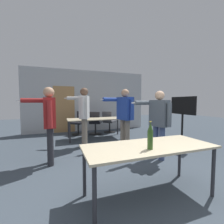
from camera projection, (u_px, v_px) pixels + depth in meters
The scene contains 13 objects.
ground_plane at pixel (171, 205), 1.96m from camera, with size 24.00×24.00×0.00m, color #3D4751.
back_wall at pixel (88, 101), 7.05m from camera, with size 5.64×0.12×2.81m.
conference_table_near at pixel (149, 150), 2.11m from camera, with size 1.85×0.75×0.74m.
conference_table_far at pixel (97, 120), 5.55m from camera, with size 2.10×0.83×0.74m.
tv_screen at pixel (183, 117), 4.64m from camera, with size 0.44×0.95×1.52m.
person_far_watching at pixel (84, 111), 4.47m from camera, with size 0.74×0.81×1.77m.
person_near_casual at pixel (125, 113), 4.36m from camera, with size 0.91×0.67×1.73m.
person_right_polo at pixel (159, 118), 3.51m from camera, with size 0.84×0.62×1.61m.
person_left_plaid at pixel (49, 118), 3.19m from camera, with size 0.79×0.61×1.67m.
office_chair_side_rolled at pixel (95, 124), 6.21m from camera, with size 0.62×0.65×0.96m.
office_chair_far_right at pixel (79, 124), 6.25m from camera, with size 0.68×0.69×0.96m.
office_chair_far_left at pixel (109, 123), 6.61m from camera, with size 0.69×0.68×0.94m.
beer_bottle at pixel (150, 136), 1.92m from camera, with size 0.07×0.07×0.36m.
Camera 1 is at (-1.36, -1.50, 1.35)m, focal length 24.00 mm.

